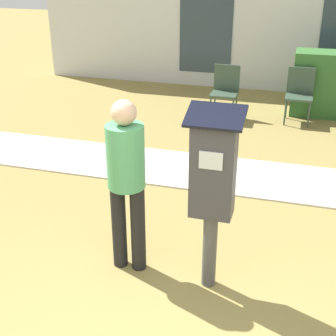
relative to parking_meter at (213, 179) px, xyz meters
The scene contains 6 objects.
sidewalk 2.43m from the parking_meter, 90.71° to the left, with size 12.00×1.10×0.02m.
building_facade 6.63m from the parking_meter, 90.24° to the left, with size 10.00×0.26×3.20m.
parking_meter is the anchor object (origin of this frame).
person_standing 0.75m from the parking_meter, behind, with size 0.32×0.32×1.58m.
outdoor_chair_left 4.59m from the parking_meter, 98.20° to the left, with size 0.44×0.44×0.90m.
outdoor_chair_middle 4.73m from the parking_meter, 83.00° to the left, with size 0.44×0.44×0.90m.
Camera 1 is at (0.60, -1.99, 2.63)m, focal length 50.00 mm.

